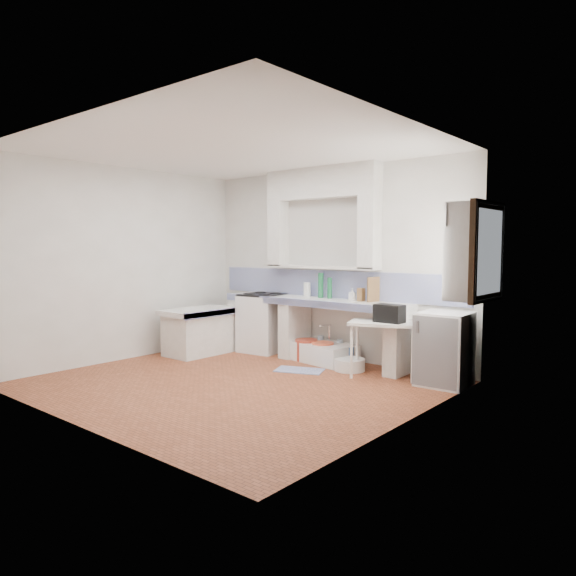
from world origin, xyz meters
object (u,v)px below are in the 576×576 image
Objects in this scene: fridge at (445,349)px; sink at (321,353)px; stove at (263,324)px; side_table at (384,350)px.

sink is at bearing 173.36° from fridge.
side_table is (2.30, -0.25, -0.09)m from stove.
stove is 3.05m from fridge.
fridge reaches higher than sink.
sink is 1.21m from side_table.
fridge reaches higher than side_table.
stove is 1.19m from sink.
stove is at bearing 174.70° from fridge.
side_table is (1.16, -0.25, 0.23)m from sink.
side_table is 0.97× the size of fridge.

